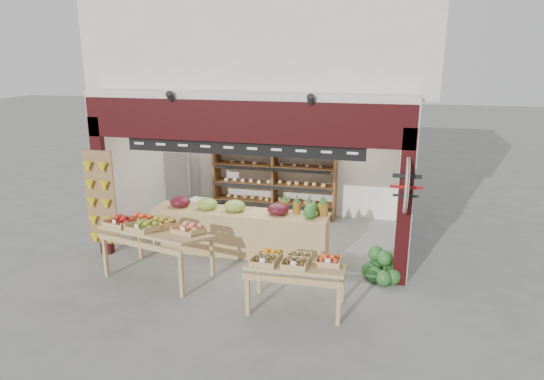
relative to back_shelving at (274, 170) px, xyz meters
The scene contains 11 objects.
ground 2.25m from the back_shelving, 86.02° to the right, with size 60.00×60.00×0.00m, color slate.
shop_structure 2.85m from the back_shelving, 68.53° to the right, with size 6.36×5.12×5.40m.
banana_board 4.07m from the back_shelving, 129.60° to the right, with size 0.60×0.15×1.80m.
gift_sign 4.29m from the back_shelving, 47.10° to the right, with size 0.04×0.93×0.92m.
back_shelving is the anchor object (origin of this frame).
refrigerator 2.29m from the back_shelving, behind, with size 0.62×0.62×1.60m, color silver.
cardboard_stack 2.00m from the back_shelving, 129.62° to the right, with size 1.08×0.78×0.70m.
mid_counter 2.47m from the back_shelving, 92.68° to the right, with size 3.38×0.66×1.07m.
display_table_left 3.88m from the back_shelving, 109.11° to the right, with size 1.92×1.35×1.10m.
display_table_right 4.41m from the back_shelving, 72.85° to the right, with size 1.47×0.84×0.94m.
watermelon_pile 4.02m from the back_shelving, 48.11° to the right, with size 0.72×0.69×0.53m.
Camera 1 is at (2.44, -8.79, 3.76)m, focal length 32.00 mm.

